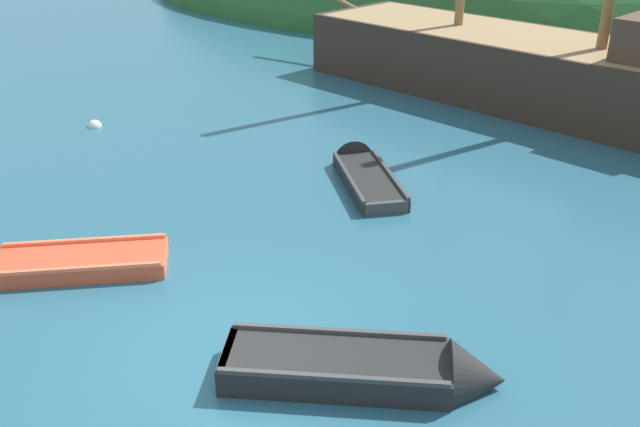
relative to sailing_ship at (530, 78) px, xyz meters
name	(u,v)px	position (x,y,z in m)	size (l,w,h in m)	color
ground_plane	(238,352)	(-0.63, -14.65, -0.74)	(120.00, 120.00, 0.00)	#285B70
shore_hill	(475,6)	(-6.58, 15.75, -0.74)	(38.77, 21.08, 10.95)	#2D602D
sailing_ship	(530,78)	(0.00, 0.00, 0.00)	(16.98, 7.83, 11.76)	#38281E
rowboat_outer_right	(377,372)	(1.43, -14.25, -0.60)	(4.01, 2.53, 1.06)	black
rowboat_center	(43,268)	(-4.98, -14.36, -0.66)	(3.61, 3.05, 1.07)	#C64C2D
rowboat_near_dock	(362,173)	(-1.91, -7.75, -0.66)	(3.09, 3.44, 0.97)	black
buoy_white	(95,127)	(-9.96, -8.07, -0.74)	(0.38, 0.38, 0.38)	white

